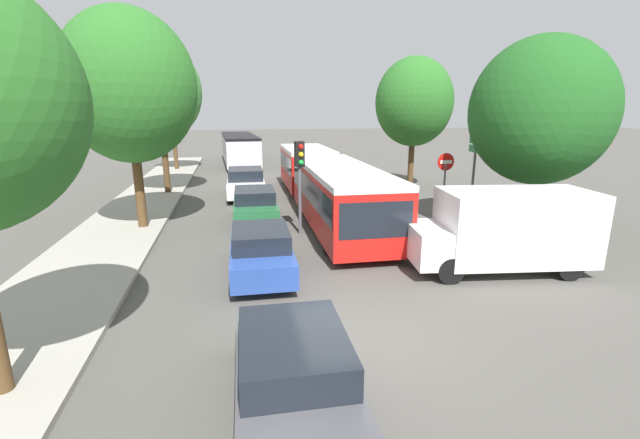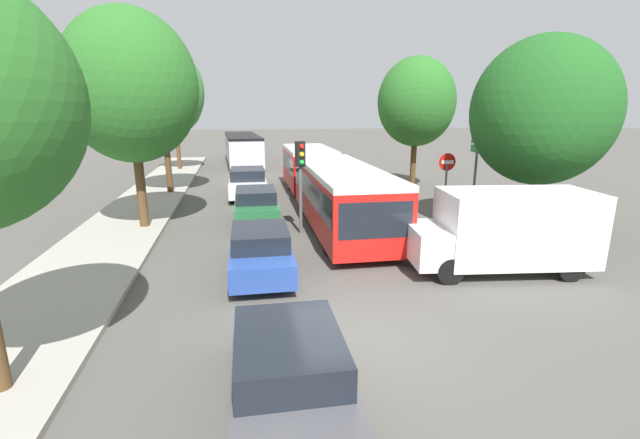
# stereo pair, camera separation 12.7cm
# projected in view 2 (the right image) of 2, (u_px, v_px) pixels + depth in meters

# --- Properties ---
(ground_plane) EXTENTS (200.00, 200.00, 0.00)m
(ground_plane) POSITION_uv_depth(u_px,v_px,m) (358.00, 338.00, 8.64)
(ground_plane) COLOR #4F4C47
(kerb_strip_left) EXTENTS (3.20, 39.98, 0.14)m
(kerb_strip_left) POSITION_uv_depth(u_px,v_px,m) (149.00, 200.00, 21.63)
(kerb_strip_left) COLOR #9E998E
(kerb_strip_left) RESTS_ON ground
(articulated_bus) EXTENTS (2.86, 16.32, 2.42)m
(articulated_bus) POSITION_uv_depth(u_px,v_px,m) (325.00, 179.00, 19.64)
(articulated_bus) COLOR red
(articulated_bus) RESTS_ON ground
(city_bus_rear) EXTENTS (3.05, 11.64, 2.48)m
(city_bus_rear) POSITION_uv_depth(u_px,v_px,m) (242.00, 147.00, 36.48)
(city_bus_rear) COLOR silver
(city_bus_rear) RESTS_ON ground
(queued_car_graphite) EXTENTS (1.75, 3.95, 1.36)m
(queued_car_graphite) POSITION_uv_depth(u_px,v_px,m) (288.00, 372.00, 6.34)
(queued_car_graphite) COLOR #47474C
(queued_car_graphite) RESTS_ON ground
(queued_car_blue) EXTENTS (1.73, 3.91, 1.35)m
(queued_car_blue) POSITION_uv_depth(u_px,v_px,m) (260.00, 251.00, 11.86)
(queued_car_blue) COLOR #284799
(queued_car_blue) RESTS_ON ground
(queued_car_green) EXTENTS (1.80, 4.06, 1.40)m
(queued_car_green) POSITION_uv_depth(u_px,v_px,m) (256.00, 205.00, 17.47)
(queued_car_green) COLOR #236638
(queued_car_green) RESTS_ON ground
(queued_car_white) EXTENTS (1.98, 4.46, 1.53)m
(queued_car_white) POSITION_uv_depth(u_px,v_px,m) (248.00, 183.00, 22.48)
(queued_car_white) COLOR white
(queued_car_white) RESTS_ON ground
(white_van) EXTENTS (5.21, 2.59, 2.31)m
(white_van) POSITION_uv_depth(u_px,v_px,m) (507.00, 229.00, 11.95)
(white_van) COLOR white
(white_van) RESTS_ON ground
(traffic_light) EXTENTS (0.36, 0.39, 3.40)m
(traffic_light) POSITION_uv_depth(u_px,v_px,m) (301.00, 167.00, 15.32)
(traffic_light) COLOR #56595E
(traffic_light) RESTS_ON ground
(no_entry_sign) EXTENTS (0.70, 0.08, 2.82)m
(no_entry_sign) POSITION_uv_depth(u_px,v_px,m) (446.00, 177.00, 17.14)
(no_entry_sign) COLOR #56595E
(no_entry_sign) RESTS_ON ground
(direction_sign_post) EXTENTS (0.34, 1.38, 3.60)m
(direction_sign_post) POSITION_uv_depth(u_px,v_px,m) (476.00, 160.00, 17.09)
(direction_sign_post) COLOR #56595E
(direction_sign_post) RESTS_ON ground
(tree_left_mid) EXTENTS (4.75, 4.75, 7.97)m
(tree_left_mid) POSITION_uv_depth(u_px,v_px,m) (130.00, 87.00, 15.24)
(tree_left_mid) COLOR #51381E
(tree_left_mid) RESTS_ON ground
(tree_left_far) EXTENTS (4.29, 4.29, 7.83)m
(tree_left_far) POSITION_uv_depth(u_px,v_px,m) (162.00, 92.00, 22.13)
(tree_left_far) COLOR #51381E
(tree_left_far) RESTS_ON ground
(tree_left_distant) EXTENTS (3.73, 3.73, 6.39)m
(tree_left_distant) POSITION_uv_depth(u_px,v_px,m) (175.00, 109.00, 31.62)
(tree_left_distant) COLOR #51381E
(tree_left_distant) RESTS_ON ground
(tree_right_near) EXTENTS (4.87, 4.87, 7.00)m
(tree_right_near) POSITION_uv_depth(u_px,v_px,m) (542.00, 112.00, 14.95)
(tree_right_near) COLOR #51381E
(tree_right_near) RESTS_ON ground
(tree_right_mid) EXTENTS (4.35, 4.35, 7.40)m
(tree_right_mid) POSITION_uv_depth(u_px,v_px,m) (416.00, 104.00, 24.00)
(tree_right_mid) COLOR #51381E
(tree_right_mid) RESTS_ON ground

